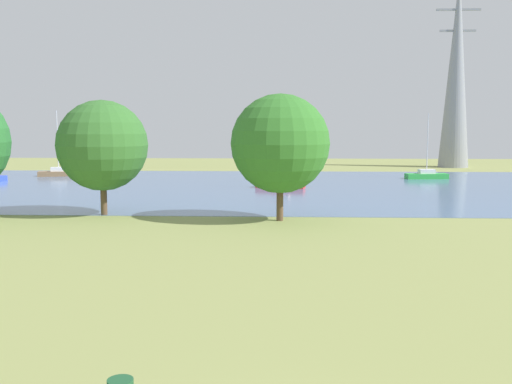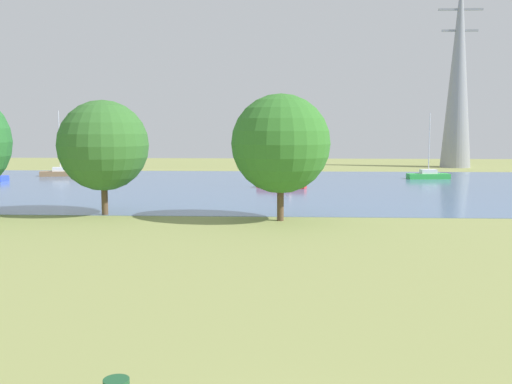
# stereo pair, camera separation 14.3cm
# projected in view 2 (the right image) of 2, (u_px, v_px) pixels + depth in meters

# --- Properties ---
(ground_plane) EXTENTS (160.00, 160.00, 0.00)m
(ground_plane) POSITION_uv_depth(u_px,v_px,m) (287.00, 240.00, 31.86)
(ground_plane) COLOR #8C9351
(water_surface) EXTENTS (140.00, 40.00, 0.02)m
(water_surface) POSITION_uv_depth(u_px,v_px,m) (286.00, 187.00, 59.65)
(water_surface) COLOR #52719D
(water_surface) RESTS_ON ground
(sailboat_red) EXTENTS (5.00, 2.44, 7.14)m
(sailboat_red) POSITION_uv_depth(u_px,v_px,m) (282.00, 183.00, 58.37)
(sailboat_red) COLOR red
(sailboat_red) RESTS_ON water_surface
(sailboat_brown) EXTENTS (5.02, 2.69, 7.97)m
(sailboat_brown) POSITION_uv_depth(u_px,v_px,m) (61.00, 172.00, 71.99)
(sailboat_brown) COLOR brown
(sailboat_brown) RESTS_ON water_surface
(sailboat_green) EXTENTS (4.93, 2.00, 7.55)m
(sailboat_green) POSITION_uv_depth(u_px,v_px,m) (428.00, 175.00, 68.25)
(sailboat_green) COLOR green
(sailboat_green) RESTS_ON water_surface
(tree_west_near) EXTENTS (6.21, 6.21, 7.91)m
(tree_west_near) POSITION_uv_depth(u_px,v_px,m) (103.00, 146.00, 40.24)
(tree_west_near) COLOR brown
(tree_west_near) RESTS_ON ground
(tree_mid_shore) EXTENTS (6.39, 6.39, 8.20)m
(tree_mid_shore) POSITION_uv_depth(u_px,v_px,m) (281.00, 144.00, 37.72)
(tree_mid_shore) COLOR brown
(tree_mid_shore) RESTS_ON ground
(electricity_pylon) EXTENTS (6.40, 4.40, 28.68)m
(electricity_pylon) POSITION_uv_depth(u_px,v_px,m) (459.00, 70.00, 86.17)
(electricity_pylon) COLOR gray
(electricity_pylon) RESTS_ON ground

